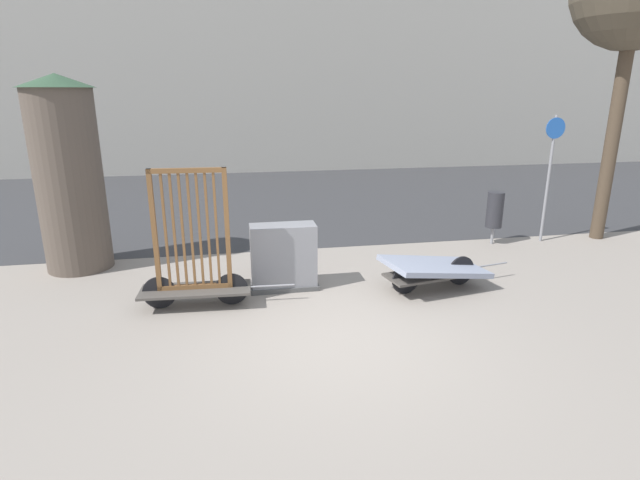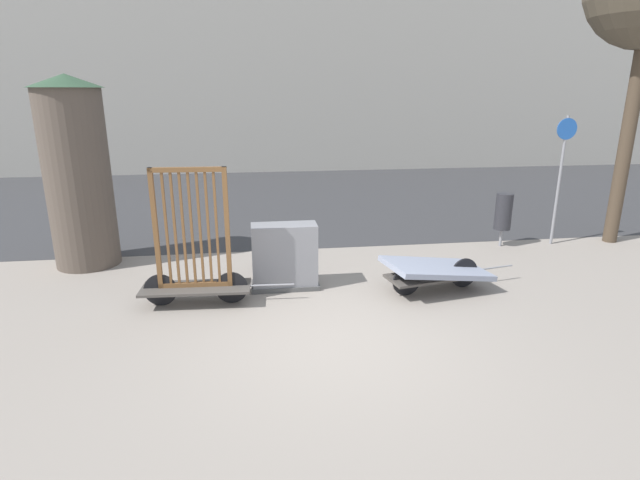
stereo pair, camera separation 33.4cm
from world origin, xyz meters
TOP-DOWN VIEW (x-y plane):
  - ground_plane at (0.00, 0.00)m, footprint 60.00×60.00m
  - road_strip at (0.00, 9.47)m, footprint 56.00×10.72m
  - building_facade at (0.00, 16.83)m, footprint 48.00×4.00m
  - bike_cart_with_bedframe at (-1.97, 1.50)m, footprint 2.41×0.69m
  - bike_cart_with_mattress at (1.98, 1.50)m, footprint 2.47×1.29m
  - utility_cabinet at (-0.54, 2.00)m, footprint 1.16×0.51m
  - trash_bin at (4.30, 3.76)m, footprint 0.35×0.35m
  - sign_post at (5.49, 3.75)m, footprint 0.44×0.06m
  - advertising_column at (-4.26, 3.76)m, footprint 1.32×1.32m

SIDE VIEW (x-z plane):
  - ground_plane at x=0.00m, z-range 0.00..0.00m
  - road_strip at x=0.00m, z-range 0.00..0.01m
  - bike_cart_with_mattress at x=1.98m, z-range 0.08..0.66m
  - utility_cabinet at x=-0.54m, z-range -0.04..1.09m
  - bike_cart_with_bedframe at x=-1.97m, z-range -0.37..1.81m
  - trash_bin at x=4.30m, z-range 0.18..1.35m
  - sign_post at x=5.49m, z-range 0.31..3.09m
  - advertising_column at x=-4.26m, z-range 0.03..3.58m
  - building_facade at x=0.00m, z-range 0.00..9.02m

